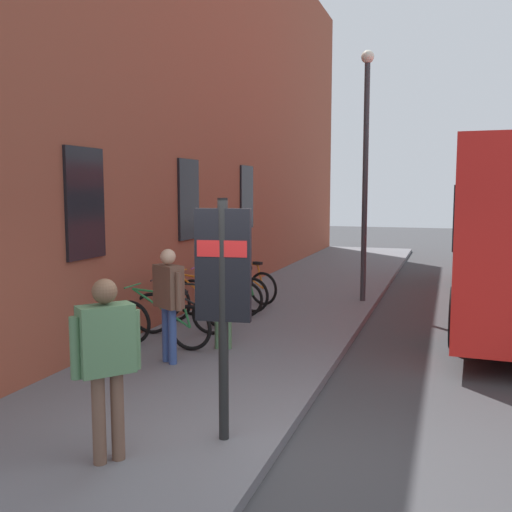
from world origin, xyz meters
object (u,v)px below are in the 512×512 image
(bicycle_under_window, at_px, (232,291))
(bicycle_end_of_row, at_px, (160,323))
(bicycle_beside_lamp, at_px, (183,312))
(street_lamp, at_px, (366,156))
(pedestrian_by_facade, at_px, (223,289))
(bicycle_far_end, at_px, (197,304))
(transit_info_sign, at_px, (223,281))
(pedestrian_near_bus, at_px, (169,294))
(pedestrian_crossing_street, at_px, (106,351))
(bicycle_nearest_sign, at_px, (244,285))
(bicycle_by_door, at_px, (219,297))

(bicycle_under_window, bearing_deg, bicycle_end_of_row, 179.32)
(bicycle_beside_lamp, distance_m, street_lamp, 5.55)
(pedestrian_by_facade, bearing_deg, street_lamp, -17.60)
(bicycle_far_end, relative_size, transit_info_sign, 0.71)
(pedestrian_near_bus, xyz_separation_m, pedestrian_by_facade, (0.94, -0.46, -0.06))
(bicycle_far_end, height_order, pedestrian_near_bus, pedestrian_near_bus)
(bicycle_under_window, height_order, transit_info_sign, transit_info_sign)
(bicycle_far_end, xyz_separation_m, pedestrian_crossing_street, (-5.28, -1.48, 0.65))
(bicycle_far_end, relative_size, bicycle_nearest_sign, 1.00)
(bicycle_under_window, distance_m, transit_info_sign, 6.40)
(pedestrian_near_bus, bearing_deg, bicycle_beside_lamp, 18.98)
(transit_info_sign, relative_size, pedestrian_near_bus, 1.46)
(pedestrian_by_facade, bearing_deg, transit_info_sign, -158.20)
(bicycle_beside_lamp, distance_m, bicycle_nearest_sign, 3.03)
(street_lamp, bearing_deg, pedestrian_near_bus, 160.93)
(bicycle_nearest_sign, relative_size, street_lamp, 0.31)
(bicycle_nearest_sign, xyz_separation_m, pedestrian_near_bus, (-4.60, -0.50, 0.62))
(bicycle_end_of_row, distance_m, pedestrian_near_bus, 1.05)
(pedestrian_by_facade, height_order, pedestrian_crossing_street, pedestrian_crossing_street)
(bicycle_under_window, xyz_separation_m, pedestrian_near_bus, (-3.75, -0.47, 0.62))
(pedestrian_crossing_street, height_order, street_lamp, street_lamp)
(transit_info_sign, bearing_deg, street_lamp, -1.88)
(bicycle_under_window, xyz_separation_m, pedestrian_crossing_street, (-6.70, -1.34, 0.65))
(bicycle_beside_lamp, relative_size, pedestrian_near_bus, 1.05)
(bicycle_by_door, distance_m, pedestrian_by_facade, 2.41)
(bicycle_by_door, height_order, pedestrian_by_facade, pedestrian_by_facade)
(bicycle_end_of_row, height_order, pedestrian_near_bus, pedestrian_near_bus)
(bicycle_far_end, xyz_separation_m, transit_info_sign, (-4.48, -2.30, 1.21))
(bicycle_end_of_row, distance_m, bicycle_under_window, 3.06)
(bicycle_nearest_sign, relative_size, pedestrian_by_facade, 1.10)
(pedestrian_near_bus, relative_size, street_lamp, 0.30)
(bicycle_far_end, xyz_separation_m, pedestrian_by_facade, (-1.39, -1.06, 0.55))
(transit_info_sign, xyz_separation_m, pedestrian_by_facade, (3.09, 1.24, -0.65))
(bicycle_nearest_sign, relative_size, pedestrian_crossing_street, 1.00)
(bicycle_by_door, relative_size, transit_info_sign, 0.73)
(bicycle_under_window, bearing_deg, pedestrian_crossing_street, -168.65)
(pedestrian_near_bus, height_order, pedestrian_crossing_street, pedestrian_crossing_street)
(bicycle_end_of_row, bearing_deg, bicycle_beside_lamp, 2.48)
(bicycle_beside_lamp, bearing_deg, transit_info_sign, -149.05)
(pedestrian_crossing_street, bearing_deg, bicycle_nearest_sign, 10.34)
(pedestrian_by_facade, distance_m, street_lamp, 5.44)
(street_lamp, bearing_deg, bicycle_under_window, 128.16)
(street_lamp, bearing_deg, bicycle_by_door, 136.41)
(bicycle_beside_lamp, relative_size, bicycle_under_window, 0.99)
(pedestrian_by_facade, bearing_deg, bicycle_far_end, 37.35)
(bicycle_nearest_sign, distance_m, street_lamp, 3.88)
(pedestrian_by_facade, height_order, street_lamp, street_lamp)
(bicycle_by_door, bearing_deg, bicycle_under_window, -1.36)
(bicycle_beside_lamp, height_order, bicycle_far_end, same)
(bicycle_far_end, xyz_separation_m, bicycle_under_window, (1.43, -0.13, -0.00))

